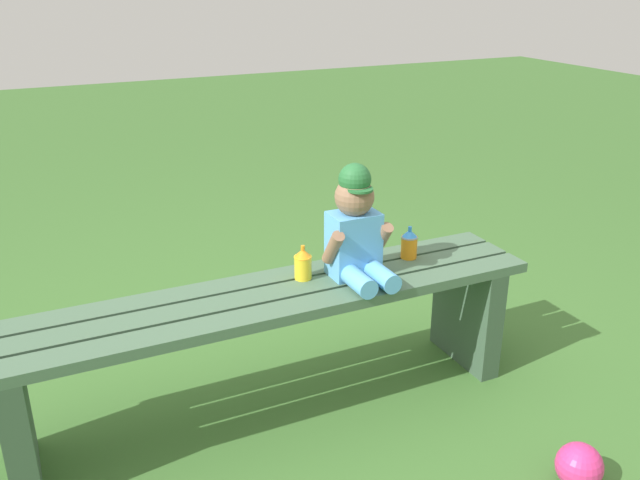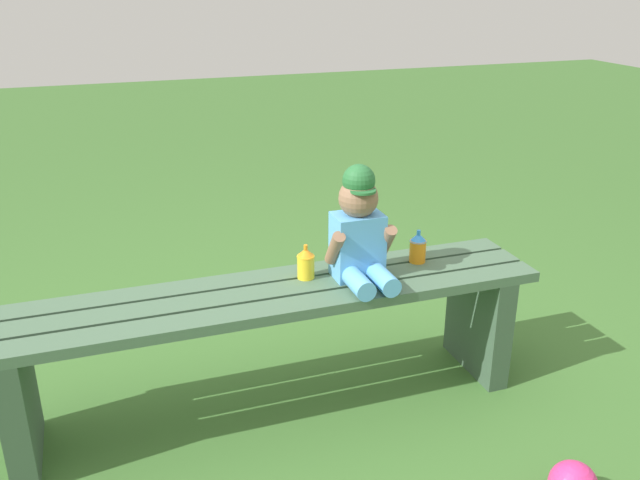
% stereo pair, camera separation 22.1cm
% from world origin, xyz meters
% --- Properties ---
extents(ground_plane, '(16.00, 16.00, 0.00)m').
position_xyz_m(ground_plane, '(0.00, 0.00, 0.00)').
color(ground_plane, '#3D6B2D').
extents(park_bench, '(1.89, 0.35, 0.47)m').
position_xyz_m(park_bench, '(0.00, -0.00, 0.33)').
color(park_bench, '#47664C').
rests_on(park_bench, ground_plane).
extents(child_figure, '(0.23, 0.27, 0.40)m').
position_xyz_m(child_figure, '(0.32, -0.01, 0.65)').
color(child_figure, '#59A5E5').
rests_on(child_figure, park_bench).
extents(sippy_cup_left, '(0.06, 0.06, 0.12)m').
position_xyz_m(sippy_cup_left, '(0.14, 0.05, 0.53)').
color(sippy_cup_left, yellow).
rests_on(sippy_cup_left, park_bench).
extents(sippy_cup_right, '(0.06, 0.06, 0.12)m').
position_xyz_m(sippy_cup_right, '(0.57, 0.05, 0.53)').
color(sippy_cup_right, orange).
rests_on(sippy_cup_right, park_bench).
extents(toy_ball, '(0.14, 0.14, 0.14)m').
position_xyz_m(toy_ball, '(0.70, -0.75, 0.07)').
color(toy_ball, '#E5337F').
rests_on(toy_ball, ground_plane).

